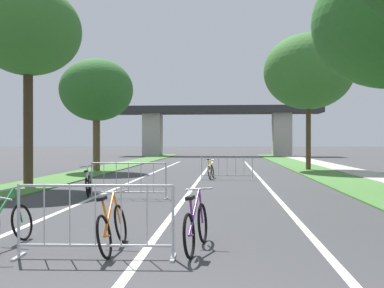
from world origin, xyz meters
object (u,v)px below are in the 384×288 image
(crowd_barrier_nearest, at_px, (95,222))
(bicycle_orange_1, at_px, (112,227))
(tree_right_pine_far, at_px, (308,72))
(crowd_barrier_third, at_px, (227,168))
(tree_left_maple_mid, at_px, (28,31))
(tree_left_oak_mid, at_px, (96,90))
(bicycle_purple_4, at_px, (196,226))
(bicycle_yellow_5, at_px, (211,171))
(bicycle_green_2, at_px, (4,225))
(crowd_barrier_second, at_px, (129,181))
(bicycle_white_3, at_px, (88,185))

(crowd_barrier_nearest, bearing_deg, bicycle_orange_1, 74.77)
(tree_right_pine_far, bearing_deg, crowd_barrier_third, -124.70)
(tree_left_maple_mid, bearing_deg, tree_left_oak_mid, 88.67)
(bicycle_purple_4, height_order, bicycle_yellow_5, bicycle_purple_4)
(tree_left_maple_mid, xyz_separation_m, crowd_barrier_nearest, (5.56, -10.07, -5.26))
(bicycle_green_2, bearing_deg, crowd_barrier_second, 89.24)
(crowd_barrier_second, distance_m, bicycle_white_3, 1.39)
(tree_left_maple_mid, relative_size, tree_left_oak_mid, 1.20)
(crowd_barrier_nearest, xyz_separation_m, bicycle_yellow_5, (1.13, 13.86, -0.17))
(tree_right_pine_far, bearing_deg, bicycle_white_3, -124.20)
(tree_left_oak_mid, height_order, bicycle_orange_1, tree_left_oak_mid)
(tree_left_maple_mid, xyz_separation_m, tree_right_pine_far, (12.09, 10.06, -0.10))
(bicycle_yellow_5, bearing_deg, bicycle_green_2, -95.37)
(bicycle_green_2, bearing_deg, bicycle_orange_1, 2.80)
(tree_left_oak_mid, bearing_deg, bicycle_green_2, -78.01)
(tree_right_pine_far, relative_size, bicycle_yellow_5, 4.97)
(tree_right_pine_far, height_order, crowd_barrier_nearest, tree_right_pine_far)
(tree_left_oak_mid, distance_m, bicycle_orange_1, 19.08)
(bicycle_orange_1, bearing_deg, crowd_barrier_second, 99.47)
(crowd_barrier_third, height_order, bicycle_purple_4, crowd_barrier_third)
(bicycle_green_2, bearing_deg, bicycle_purple_4, 5.88)
(crowd_barrier_nearest, distance_m, bicycle_white_3, 7.47)
(bicycle_purple_4, bearing_deg, crowd_barrier_third, 95.26)
(tree_left_oak_mid, xyz_separation_m, crowd_barrier_second, (4.37, -11.56, -3.98))
(bicycle_purple_4, bearing_deg, tree_right_pine_far, 82.63)
(bicycle_orange_1, bearing_deg, tree_right_pine_far, 71.14)
(tree_left_maple_mid, xyz_separation_m, bicycle_orange_1, (5.69, -9.61, -5.42))
(tree_right_pine_far, bearing_deg, tree_left_maple_mid, -140.26)
(crowd_barrier_nearest, distance_m, crowd_barrier_third, 13.51)
(crowd_barrier_second, distance_m, bicycle_orange_1, 6.34)
(crowd_barrier_second, distance_m, bicycle_green_2, 6.20)
(tree_right_pine_far, relative_size, bicycle_orange_1, 4.74)
(crowd_barrier_second, bearing_deg, tree_left_oak_mid, 110.69)
(bicycle_purple_4, xyz_separation_m, bicycle_yellow_5, (-0.26, 13.29, -0.02))
(tree_left_oak_mid, relative_size, tree_right_pine_far, 0.79)
(bicycle_green_2, height_order, bicycle_yellow_5, bicycle_green_2)
(crowd_barrier_nearest, bearing_deg, crowd_barrier_second, 98.55)
(bicycle_purple_4, relative_size, bicycle_yellow_5, 1.06)
(bicycle_green_2, bearing_deg, tree_right_pine_far, 72.26)
(crowd_barrier_nearest, height_order, bicycle_white_3, crowd_barrier_nearest)
(tree_left_maple_mid, height_order, tree_left_oak_mid, tree_left_maple_mid)
(tree_left_maple_mid, bearing_deg, crowd_barrier_nearest, -61.08)
(tree_left_oak_mid, relative_size, crowd_barrier_nearest, 2.73)
(tree_left_oak_mid, height_order, bicycle_green_2, tree_left_oak_mid)
(bicycle_yellow_5, bearing_deg, bicycle_orange_1, -88.07)
(tree_right_pine_far, height_order, bicycle_orange_1, tree_right_pine_far)
(tree_left_maple_mid, distance_m, bicycle_green_2, 11.67)
(tree_left_maple_mid, bearing_deg, bicycle_white_3, -42.62)
(crowd_barrier_second, bearing_deg, tree_left_maple_mid, 143.45)
(tree_left_oak_mid, relative_size, bicycle_white_3, 4.02)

